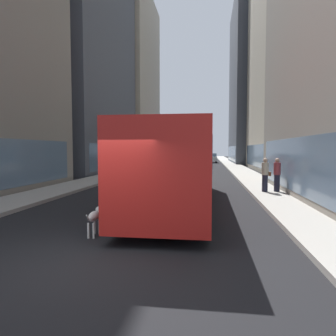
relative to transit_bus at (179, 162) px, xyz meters
name	(u,v)px	position (x,y,z in m)	size (l,w,h in m)	color
ground_plane	(191,166)	(-1.20, 28.52, -1.78)	(120.00, 120.00, 0.00)	black
sidewalk_left	(150,165)	(-6.90, 28.52, -1.70)	(2.40, 110.00, 0.15)	#9E9991
sidewalk_right	(234,166)	(4.50, 28.52, -1.70)	(2.40, 110.00, 0.15)	#ADA89E
building_left_mid	(72,22)	(-13.10, 18.36, 13.82)	(9.34, 16.40, 31.22)	#4C515B
building_left_far	(120,81)	(-13.10, 35.35, 11.47)	(10.29, 16.10, 26.52)	#B2A893
building_right_mid	(306,10)	(10.70, 20.15, 14.42)	(8.84, 20.25, 32.41)	#B2A893
building_right_far	(267,83)	(10.70, 40.00, 11.56)	(11.34, 17.32, 26.68)	#4C515B
transit_bus	(179,162)	(0.00, 0.00, 0.00)	(2.78, 11.53, 3.05)	red
car_silver_sedan	(197,163)	(0.00, 19.12, -0.96)	(1.74, 4.03, 1.62)	#B7BABF
car_white_van	(211,158)	(1.60, 39.76, -0.95)	(1.88, 4.23, 1.62)	silver
car_red_coupe	(186,158)	(-2.40, 35.79, -0.95)	(1.72, 4.75, 1.62)	red
car_black_suv	(180,161)	(-2.40, 25.85, -0.95)	(1.77, 4.71, 1.62)	black
box_truck	(170,156)	(-2.40, 15.78, -0.11)	(2.30, 7.50, 3.05)	silver
dalmatian_dog	(95,216)	(-1.78, -4.72, -1.26)	(0.22, 0.96, 0.72)	white
pedestrian_with_handbag	(265,175)	(4.02, 3.34, -0.76)	(0.45, 0.34, 1.69)	#1E1E2D
pedestrian_in_coat	(277,175)	(4.63, 3.49, -0.77)	(0.34, 0.34, 1.69)	#1E1E2D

